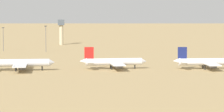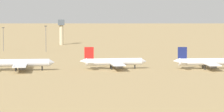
# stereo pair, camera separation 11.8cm
# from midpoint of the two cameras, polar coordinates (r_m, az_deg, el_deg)

# --- Properties ---
(ground) EXTENTS (4000.00, 4000.00, 0.00)m
(ground) POSITION_cam_midpoint_polar(r_m,az_deg,el_deg) (268.51, 0.35, -1.51)
(ground) COLOR tan
(parked_jet_navy_2) EXTENTS (35.21, 29.55, 11.64)m
(parked_jet_navy_2) POSITION_cam_midpoint_polar(r_m,az_deg,el_deg) (271.55, -9.60, -0.70)
(parked_jet_navy_2) COLOR silver
(parked_jet_navy_2) RESTS_ON ground
(parked_jet_red_3) EXTENTS (33.54, 28.25, 11.08)m
(parked_jet_red_3) POSITION_cam_midpoint_polar(r_m,az_deg,el_deg) (274.81, 0.09, -0.60)
(parked_jet_red_3) COLOR white
(parked_jet_red_3) RESTS_ON ground
(parked_jet_navy_4) EXTENTS (33.30, 27.86, 11.03)m
(parked_jet_navy_4) POSITION_cam_midpoint_polar(r_m,az_deg,el_deg) (278.92, 9.56, -0.59)
(parked_jet_navy_4) COLOR white
(parked_jet_navy_4) RESTS_ON ground
(control_tower) EXTENTS (5.20, 5.20, 20.24)m
(control_tower) POSITION_cam_midpoint_polar(r_m,az_deg,el_deg) (449.69, -5.22, 2.70)
(control_tower) COLOR #C6B793
(control_tower) RESTS_ON ground
(light_pole_west) EXTENTS (1.80, 0.50, 16.49)m
(light_pole_west) POSITION_cam_midpoint_polar(r_m,az_deg,el_deg) (390.47, -11.06, 1.86)
(light_pole_west) COLOR #59595E
(light_pole_west) RESTS_ON ground
(light_pole_mid) EXTENTS (1.80, 0.50, 17.80)m
(light_pole_mid) POSITION_cam_midpoint_polar(r_m,az_deg,el_deg) (380.40, -6.79, 1.94)
(light_pole_mid) COLOR #59595E
(light_pole_mid) RESTS_ON ground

